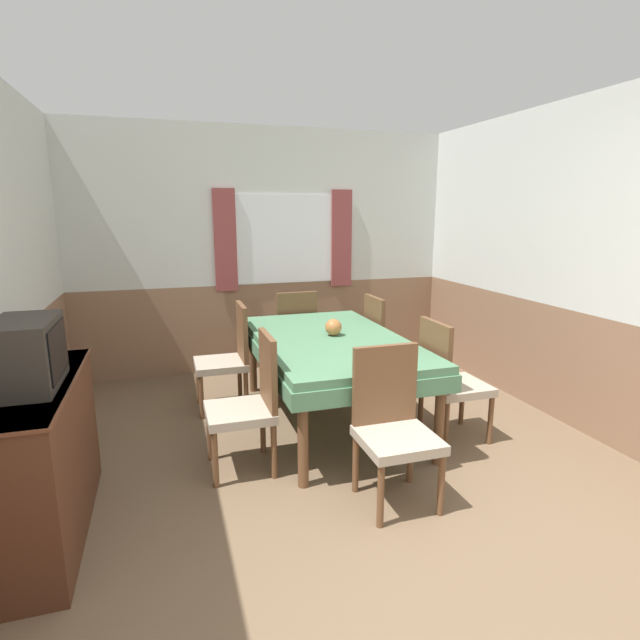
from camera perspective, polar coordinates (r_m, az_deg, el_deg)
The scene contains 12 objects.
wall_back at distance 5.50m, azimuth -6.01°, elevation 7.84°, with size 4.46×0.09×2.60m.
wall_right at distance 4.63m, azimuth 25.46°, elevation 5.81°, with size 0.05×4.35×2.60m.
dining_table at distance 4.08m, azimuth 1.18°, elevation -3.36°, with size 1.16×2.01×0.73m.
chair_right_near at distance 3.94m, azimuth 14.44°, elevation -6.43°, with size 0.44×0.44×0.94m.
chair_right_far at distance 4.89m, azimuth 7.50°, elevation -2.46°, with size 0.44×0.44×0.94m.
chair_head_near at distance 3.09m, azimuth 8.32°, elevation -11.50°, with size 0.44×0.44×0.94m.
chair_left_far at distance 4.49m, azimuth -10.40°, elevation -3.92°, with size 0.44×0.44×0.94m.
chair_head_window at distance 5.21m, azimuth -2.97°, elevation -1.46°, with size 0.44×0.44×0.94m.
chair_left_near at distance 3.43m, azimuth -7.99°, elevation -9.04°, with size 0.44×0.44×0.94m.
sideboard at distance 3.13m, azimuth -29.71°, elevation -13.70°, with size 0.46×1.28×0.87m.
tv at distance 2.87m, azimuth -30.50°, elevation -3.37°, with size 0.29×0.50×0.35m.
vase at distance 4.09m, azimuth 1.54°, elevation -0.84°, with size 0.14×0.14×0.14m.
Camera 1 is at (-1.08, -1.41, 1.73)m, focal length 28.00 mm.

